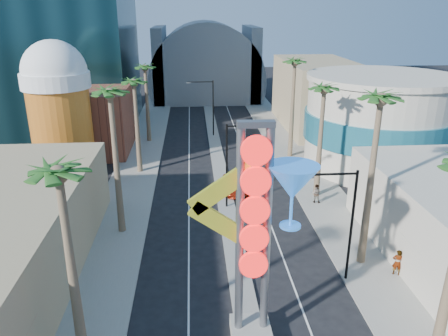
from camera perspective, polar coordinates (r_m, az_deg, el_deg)
The scene contains 22 objects.
sidewalk_west at distance 54.90m, azimuth -10.85°, elevation 1.39°, with size 5.00×100.00×0.15m, color gray.
sidewalk_east at distance 55.91m, azimuth 8.87°, elevation 1.87°, with size 5.00×100.00×0.15m, color gray.
median at distance 57.43m, azimuth -1.08°, elevation 2.61°, with size 1.60×84.00×0.15m, color gray.
brick_filler_west at distance 57.78m, azimuth -17.24°, elevation 5.85°, with size 10.00×10.00×8.00m, color brown.
filler_east at distance 68.51m, azimuth 12.07°, elevation 9.33°, with size 10.00×20.00×10.00m, color tan.
beer_mug at distance 49.66m, azimuth -20.77°, elevation 7.75°, with size 7.00×7.00×14.50m.
turquoise_building at distance 52.58m, azimuth 19.49°, elevation 5.63°, with size 16.60×16.60×10.60m.
canopy at distance 89.66m, azimuth -2.35°, elevation 11.81°, with size 22.00×16.00×22.00m.
neon_sign at distance 22.42m, azimuth 5.98°, elevation -6.94°, with size 6.53×2.60×12.55m.
streetlight_0 at distance 38.92m, azimuth 1.17°, elevation 1.33°, with size 3.79×0.25×8.00m.
streetlight_1 at distance 61.99m, azimuth -1.94°, elevation 8.52°, with size 3.79×0.25×8.00m.
streetlight_2 at distance 29.36m, azimuth 15.58°, elevation -6.13°, with size 3.45×0.25×8.00m.
palm_0 at distance 21.01m, azimuth -20.64°, elevation -2.27°, with size 2.40×2.40×11.70m.
palm_1 at distance 33.86m, azimuth -14.58°, elevation 8.24°, with size 2.40×2.40×12.70m.
palm_2 at distance 47.71m, azimuth -11.63°, elevation 10.19°, with size 2.40×2.40×11.20m.
palm_3 at distance 59.49m, azimuth -10.26°, elevation 12.22°, with size 2.40×2.40×11.20m.
palm_5 at distance 29.86m, azimuth 19.64°, elevation 7.02°, with size 2.40×2.40×13.20m.
palm_6 at distance 41.15m, azimuth 12.91°, elevation 9.16°, with size 2.40×2.40×11.70m.
palm_7 at distance 52.46m, azimuth 9.21°, elevation 12.71°, with size 2.40×2.40×12.70m.
red_pickup at distance 43.97m, azimuth 1.52°, elevation -2.18°, with size 2.39×5.19×1.44m, color #A4220C.
pedestrian_a at distance 32.78m, azimuth 21.71°, elevation -11.39°, with size 0.69×0.45×1.90m, color gray.
pedestrian_b at distance 42.00m, azimuth 11.93°, elevation -3.26°, with size 0.88×0.69×1.81m, color gray.
Camera 1 is at (-2.96, -16.63, 17.53)m, focal length 35.00 mm.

